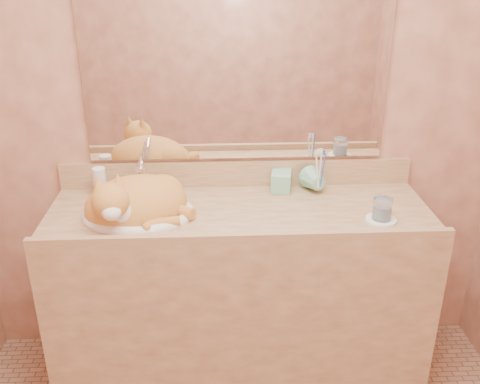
{
  "coord_description": "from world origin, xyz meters",
  "views": [
    {
      "loc": [
        -0.1,
        -1.28,
        1.83
      ],
      "look_at": [
        0.0,
        0.7,
        0.94
      ],
      "focal_mm": 40.0,
      "sensor_mm": 36.0,
      "label": 1
    }
  ],
  "objects_px": {
    "soap_dispenser": "(281,175)",
    "water_glass": "(382,209)",
    "toothbrush_cup": "(319,185)",
    "cat": "(134,201)",
    "vanity_counter": "(240,295)",
    "sink_basin": "(137,199)"
  },
  "relations": [
    {
      "from": "vanity_counter",
      "to": "toothbrush_cup",
      "type": "bearing_deg",
      "value": 20.95
    },
    {
      "from": "vanity_counter",
      "to": "soap_dispenser",
      "type": "xyz_separation_m",
      "value": [
        0.19,
        0.15,
        0.52
      ]
    },
    {
      "from": "vanity_counter",
      "to": "sink_basin",
      "type": "xyz_separation_m",
      "value": [
        -0.42,
        -0.02,
        0.49
      ]
    },
    {
      "from": "vanity_counter",
      "to": "water_glass",
      "type": "xyz_separation_m",
      "value": [
        0.56,
        -0.12,
        0.48
      ]
    },
    {
      "from": "soap_dispenser",
      "to": "water_glass",
      "type": "distance_m",
      "value": 0.46
    },
    {
      "from": "sink_basin",
      "to": "water_glass",
      "type": "height_order",
      "value": "sink_basin"
    },
    {
      "from": "cat",
      "to": "soap_dispenser",
      "type": "bearing_deg",
      "value": -4.01
    },
    {
      "from": "toothbrush_cup",
      "to": "soap_dispenser",
      "type": "bearing_deg",
      "value": 177.25
    },
    {
      "from": "soap_dispenser",
      "to": "water_glass",
      "type": "xyz_separation_m",
      "value": [
        0.37,
        -0.27,
        -0.04
      ]
    },
    {
      "from": "soap_dispenser",
      "to": "sink_basin",
      "type": "bearing_deg",
      "value": -154.29
    },
    {
      "from": "soap_dispenser",
      "to": "cat",
      "type": "bearing_deg",
      "value": -153.22
    },
    {
      "from": "toothbrush_cup",
      "to": "vanity_counter",
      "type": "bearing_deg",
      "value": -159.05
    },
    {
      "from": "vanity_counter",
      "to": "sink_basin",
      "type": "distance_m",
      "value": 0.65
    },
    {
      "from": "cat",
      "to": "toothbrush_cup",
      "type": "xyz_separation_m",
      "value": [
        0.79,
        0.17,
        -0.02
      ]
    },
    {
      "from": "vanity_counter",
      "to": "water_glass",
      "type": "relative_size",
      "value": 18.15
    },
    {
      "from": "vanity_counter",
      "to": "cat",
      "type": "relative_size",
      "value": 3.77
    },
    {
      "from": "sink_basin",
      "to": "cat",
      "type": "distance_m",
      "value": 0.02
    },
    {
      "from": "vanity_counter",
      "to": "soap_dispenser",
      "type": "relative_size",
      "value": 8.23
    },
    {
      "from": "water_glass",
      "to": "soap_dispenser",
      "type": "bearing_deg",
      "value": 144.2
    },
    {
      "from": "cat",
      "to": "toothbrush_cup",
      "type": "distance_m",
      "value": 0.81
    },
    {
      "from": "vanity_counter",
      "to": "toothbrush_cup",
      "type": "relative_size",
      "value": 14.95
    },
    {
      "from": "toothbrush_cup",
      "to": "water_glass",
      "type": "xyz_separation_m",
      "value": [
        0.2,
        -0.26,
        0.0
      ]
    }
  ]
}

